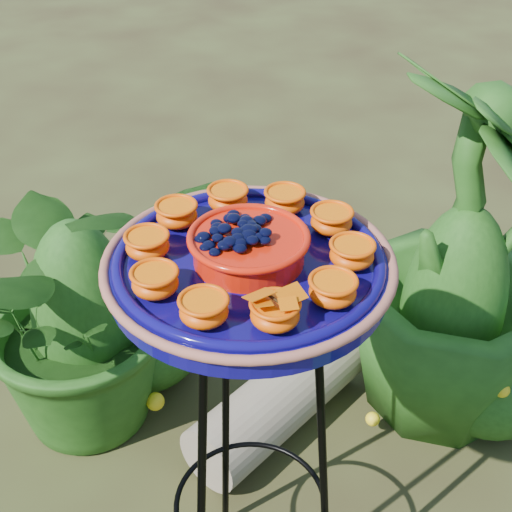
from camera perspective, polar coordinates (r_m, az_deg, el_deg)
name	(u,v)px	position (r m, az deg, el deg)	size (l,w,h in m)	color
tripod_stand	(250,428)	(1.42, -0.48, -13.57)	(0.42, 0.42, 0.91)	black
feeder_dish	(249,261)	(1.16, -0.58, -0.41)	(0.59, 0.59, 0.11)	#0C0756
driftwood_log	(278,401)	(2.10, 1.76, -11.52)	(0.20, 0.20, 0.59)	gray
shrub_back_left	(82,298)	(1.99, -13.76, -3.31)	(0.75, 0.65, 0.83)	#1D4913
shrub_back_right	(463,255)	(1.98, 16.20, 0.06)	(0.59, 0.59, 1.06)	#1D4913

